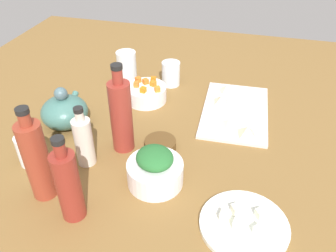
{
  "coord_description": "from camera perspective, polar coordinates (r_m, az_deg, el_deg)",
  "views": [
    {
      "loc": [
        -81.01,
        -21.29,
        68.87
      ],
      "look_at": [
        0.0,
        0.0,
        8.0
      ],
      "focal_mm": 36.89,
      "sensor_mm": 36.0,
      "label": 1
    }
  ],
  "objects": [
    {
      "name": "dumpling_3",
      "position": [
        1.23,
        8.82,
        4.34
      ],
      "size": [
        6.84,
        6.93,
        2.77
      ],
      "primitive_type": "pyramid",
      "rotation": [
        0.0,
        0.0,
        0.87
      ],
      "color": "beige",
      "rests_on": "cutting_board"
    },
    {
      "name": "tofu_cube_3",
      "position": [
        0.85,
        11.26,
        -13.35
      ],
      "size": [
        3.05,
        3.05,
        2.2
      ],
      "primitive_type": "cube",
      "rotation": [
        0.0,
        0.0,
        0.59
      ],
      "color": "white",
      "rests_on": "plate_tofu"
    },
    {
      "name": "carrot_cube_2",
      "position": [
        1.23,
        -2.48,
        7.04
      ],
      "size": [
        2.31,
        2.31,
        1.8
      ],
      "primitive_type": "cube",
      "rotation": [
        0.0,
        0.0,
        1.22
      ],
      "color": "orange",
      "rests_on": "bowl_carrots"
    },
    {
      "name": "carrot_cube_6",
      "position": [
        1.26,
        -4.95,
        7.63
      ],
      "size": [
        2.55,
        2.55,
        1.8
      ],
      "primitive_type": "cube",
      "rotation": [
        0.0,
        0.0,
        0.8
      ],
      "color": "orange",
      "rests_on": "bowl_carrots"
    },
    {
      "name": "carrot_cube_0",
      "position": [
        1.25,
        -2.43,
        7.69
      ],
      "size": [
        2.1,
        2.1,
        1.8
      ],
      "primitive_type": "cube",
      "rotation": [
        0.0,
        0.0,
        1.76
      ],
      "color": "orange",
      "rests_on": "bowl_carrots"
    },
    {
      "name": "carrot_cube_3",
      "position": [
        1.19,
        -1.77,
        6.12
      ],
      "size": [
        2.46,
        2.46,
        1.8
      ],
      "primitive_type": "cube",
      "rotation": [
        0.0,
        0.0,
        2.09
      ],
      "color": "orange",
      "rests_on": "bowl_carrots"
    },
    {
      "name": "plate_tofu",
      "position": [
        0.85,
        12.44,
        -15.69
      ],
      "size": [
        20.7,
        20.7,
        1.2
      ],
      "primitive_type": "cylinder",
      "color": "white",
      "rests_on": "tabletop"
    },
    {
      "name": "chopped_greens_mound",
      "position": [
        0.87,
        -2.21,
        -5.27
      ],
      "size": [
        13.86,
        13.78,
        4.12
      ],
      "primitive_type": "ellipsoid",
      "rotation": [
        0.0,
        0.0,
        0.72
      ],
      "color": "#27682F",
      "rests_on": "bowl_greens"
    },
    {
      "name": "carrot_cube_5",
      "position": [
        1.24,
        -3.73,
        7.37
      ],
      "size": [
        2.54,
        2.54,
        1.8
      ],
      "primitive_type": "cube",
      "rotation": [
        0.0,
        0.0,
        2.4
      ],
      "color": "orange",
      "rests_on": "bowl_carrots"
    },
    {
      "name": "tofu_cube_0",
      "position": [
        0.85,
        15.1,
        -13.84
      ],
      "size": [
        3.05,
        3.05,
        2.2
      ],
      "primitive_type": "cube",
      "rotation": [
        0.0,
        0.0,
        2.15
      ],
      "color": "white",
      "rests_on": "plate_tofu"
    },
    {
      "name": "bottle_1",
      "position": [
        0.96,
        -13.74,
        -2.37
      ],
      "size": [
        5.13,
        5.13,
        18.24
      ],
      "color": "silver",
      "rests_on": "tabletop"
    },
    {
      "name": "bottle_2",
      "position": [
        0.88,
        -20.88,
        -5.24
      ],
      "size": [
        6.02,
        6.02,
        25.87
      ],
      "color": "#943724",
      "rests_on": "tabletop"
    },
    {
      "name": "dumpling_1",
      "position": [
        1.3,
        9.66,
        6.16
      ],
      "size": [
        5.77,
        6.03,
        2.53
      ],
      "primitive_type": "pyramid",
      "rotation": [
        0.0,
        0.0,
        4.34
      ],
      "color": "beige",
      "rests_on": "cutting_board"
    },
    {
      "name": "tabletop",
      "position": [
        1.07,
        0.0,
        -2.8
      ],
      "size": [
        190.0,
        190.0,
        3.0
      ],
      "primitive_type": "cube",
      "color": "brown",
      "rests_on": "ground"
    },
    {
      "name": "drinking_glass_1",
      "position": [
        1.03,
        -21.92,
        -3.63
      ],
      "size": [
        6.68,
        6.68,
        9.02
      ],
      "primitive_type": "cylinder",
      "color": "white",
      "rests_on": "tabletop"
    },
    {
      "name": "bowl_carrots",
      "position": [
        1.24,
        -3.63,
        5.38
      ],
      "size": [
        14.49,
        14.49,
        5.52
      ],
      "primitive_type": "cylinder",
      "color": "white",
      "rests_on": "tabletop"
    },
    {
      "name": "tofu_cube_1",
      "position": [
        0.82,
        14.86,
        -16.4
      ],
      "size": [
        3.1,
        3.1,
        2.2
      ],
      "primitive_type": "cube",
      "rotation": [
        0.0,
        0.0,
        0.88
      ],
      "color": "white",
      "rests_on": "plate_tofu"
    },
    {
      "name": "tofu_cube_4",
      "position": [
        0.83,
        9.36,
        -14.44
      ],
      "size": [
        2.47,
        2.47,
        2.2
      ],
      "primitive_type": "cube",
      "rotation": [
        0.0,
        0.0,
        1.44
      ],
      "color": "#F4EFCA",
      "rests_on": "plate_tofu"
    },
    {
      "name": "dumpling_2",
      "position": [
        1.08,
        12.98,
        -0.8
      ],
      "size": [
        7.22,
        7.38,
        3.17
      ],
      "primitive_type": "pyramid",
      "rotation": [
        0.0,
        0.0,
        0.94
      ],
      "color": "beige",
      "rests_on": "cutting_board"
    },
    {
      "name": "drinking_glass_2",
      "position": [
        1.37,
        -6.84,
        9.73
      ],
      "size": [
        7.58,
        7.58,
        11.89
      ],
      "primitive_type": "cylinder",
      "color": "white",
      "rests_on": "tabletop"
    },
    {
      "name": "carrot_cube_4",
      "position": [
        1.23,
        -5.25,
        6.86
      ],
      "size": [
        2.08,
        2.08,
        1.8
      ],
      "primitive_type": "cube",
      "rotation": [
        0.0,
        0.0,
        1.74
      ],
      "color": "orange",
      "rests_on": "bowl_carrots"
    },
    {
      "name": "bottle_3",
      "position": [
        0.98,
        -7.75,
        1.79
      ],
      "size": [
        6.27,
        6.27,
        27.02
      ],
      "color": "maroon",
      "rests_on": "tabletop"
    },
    {
      "name": "carrot_cube_1",
      "position": [
        1.19,
        -4.13,
        5.98
      ],
      "size": [
        2.13,
        2.13,
        1.8
      ],
      "primitive_type": "cube",
      "rotation": [
        0.0,
        0.0,
        1.37
      ],
      "color": "orange",
      "rests_on": "bowl_carrots"
    },
    {
      "name": "dumpling_0",
      "position": [
        1.12,
        10.04,
        0.74
      ],
      "size": [
        4.97,
        5.15,
        2.4
      ],
      "primitive_type": "pyramid",
      "rotation": [
        0.0,
        0.0,
        4.51
      ],
      "color": "beige",
      "rests_on": "cutting_board"
    },
    {
      "name": "bowl_small_side",
      "position": [
        1.02,
        -1.29,
        -3.15
      ],
      "size": [
        9.3,
        9.3,
        3.24
      ],
      "primitive_type": "cylinder",
      "color": "brown",
      "rests_on": "tabletop"
    },
    {
      "name": "bowl_greens",
      "position": [
        0.91,
        -2.13,
        -7.77
      ],
      "size": [
        14.69,
        14.69,
        6.41
      ],
      "primitive_type": "cylinder",
      "color": "white",
      "rests_on": "tabletop"
    },
    {
      "name": "tofu_cube_2",
      "position": [
        0.82,
        11.54,
        -15.6
      ],
      "size": [
        2.64,
        2.64,
        2.2
      ],
      "primitive_type": "cube",
      "rotation": [
        0.0,
        0.0,
        2.91
      ],
      "color": "white",
      "rests_on": "plate_tofu"
    },
    {
      "name": "bottle_0",
      "position": [
        0.81,
        -16.16,
        -9.32
      ],
      "size": [
        5.61,
        5.61,
        23.12
      ],
      "color": "maroon",
      "rests_on": "tabletop"
    },
    {
      "name": "drinking_glass_0",
      "position": [
        1.33,
        0.47,
        8.66
      ],
      "size": [
        6.95,
        6.95,
        9.23
      ],
      "primitive_type": "cylinder",
      "color": "white",
      "rests_on": "tabletop"
    },
    {
      "name": "cutting_board",
      "position": [
        1.2,
        11.01,
        2.4
      ],
      "size": [
        35.91,
        22.88,
        1.0
      ],
      "primitive_type": "cube",
      "rotation": [
        0.0,
        0.0,
        0.03
      ],
      "color": "silver",
      "rests_on": "tabletop"
    },
    {
      "name": "teapot",
      "position": [
        1.15,
        -16.72,
        2.34
      ],
      "size": [
        16.47,
        14.75,
        13.76
      ],
      "color": "#3F7067",
      "rests_on": "tabletop"
    }
  ]
}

